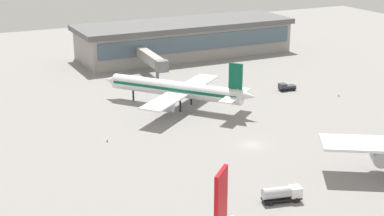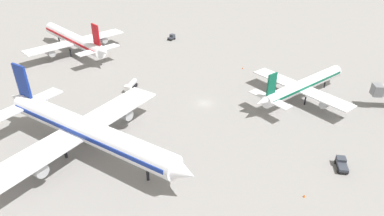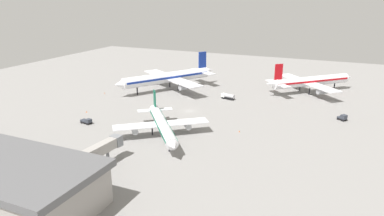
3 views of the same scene
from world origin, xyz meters
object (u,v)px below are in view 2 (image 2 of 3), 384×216
(airplane_at_gate, at_px, (86,130))
(safety_cone_mid_apron, at_px, (243,68))
(baggage_tug, at_px, (172,37))
(pushback_tractor, at_px, (342,164))
(safety_cone_far_side, at_px, (304,196))
(airplane_distant, at_px, (303,85))
(airplane_taxiing, at_px, (74,39))
(fuel_truck, at_px, (131,85))

(airplane_at_gate, bearing_deg, safety_cone_mid_apron, 81.94)
(baggage_tug, bearing_deg, safety_cone_mid_apron, -103.65)
(baggage_tug, bearing_deg, airplane_at_gate, -153.67)
(baggage_tug, bearing_deg, pushback_tractor, -117.96)
(baggage_tug, distance_m, safety_cone_far_side, 99.22)
(airplane_distant, height_order, safety_cone_far_side, airplane_distant)
(airplane_taxiing, xyz_separation_m, safety_cone_far_side, (-77.63, -68.37, -5.16))
(airplane_taxiing, relative_size, safety_cone_mid_apron, 64.88)
(airplane_at_gate, distance_m, safety_cone_far_side, 47.45)
(airplane_taxiing, bearing_deg, pushback_tractor, -175.75)
(fuel_truck, height_order, pushback_tractor, fuel_truck)
(baggage_tug, height_order, pushback_tractor, baggage_tug)
(airplane_taxiing, distance_m, airplane_distant, 87.07)
(airplane_distant, height_order, baggage_tug, airplane_distant)
(fuel_truck, distance_m, baggage_tug, 49.35)
(airplane_taxiing, bearing_deg, airplane_at_gate, 155.35)
(airplane_taxiing, height_order, safety_cone_mid_apron, airplane_taxiing)
(fuel_truck, height_order, safety_cone_far_side, fuel_truck)
(airplane_at_gate, height_order, baggage_tug, airplane_at_gate)
(airplane_taxiing, distance_m, pushback_tractor, 104.66)
(airplane_at_gate, xyz_separation_m, safety_cone_far_side, (-13.47, -45.11, -5.88))
(fuel_truck, bearing_deg, safety_cone_far_side, 54.87)
(fuel_truck, bearing_deg, airplane_at_gate, 5.81)
(airplane_distant, bearing_deg, airplane_at_gate, 167.03)
(airplane_at_gate, relative_size, safety_cone_mid_apron, 82.88)
(safety_cone_far_side, bearing_deg, airplane_at_gate, 73.38)
(airplane_distant, xyz_separation_m, safety_cone_mid_apron, (22.18, 14.50, -4.10))
(airplane_at_gate, relative_size, baggage_tug, 13.25)
(safety_cone_mid_apron, bearing_deg, safety_cone_far_side, -175.99)
(airplane_taxiing, bearing_deg, airplane_distant, -160.17)
(airplane_at_gate, relative_size, safety_cone_far_side, 82.88)
(airplane_taxiing, relative_size, safety_cone_far_side, 64.88)
(fuel_truck, bearing_deg, baggage_tug, -178.37)
(fuel_truck, height_order, baggage_tug, fuel_truck)
(fuel_truck, relative_size, pushback_tractor, 1.41)
(airplane_taxiing, bearing_deg, fuel_truck, 175.84)
(airplane_at_gate, bearing_deg, pushback_tractor, 27.03)
(safety_cone_mid_apron, xyz_separation_m, safety_cone_far_side, (-62.19, -4.35, 0.00))
(pushback_tractor, relative_size, safety_cone_far_side, 7.74)
(pushback_tractor, bearing_deg, airplane_at_gate, 94.26)
(baggage_tug, bearing_deg, safety_cone_far_side, -125.58)
(fuel_truck, bearing_deg, airplane_distant, 96.57)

